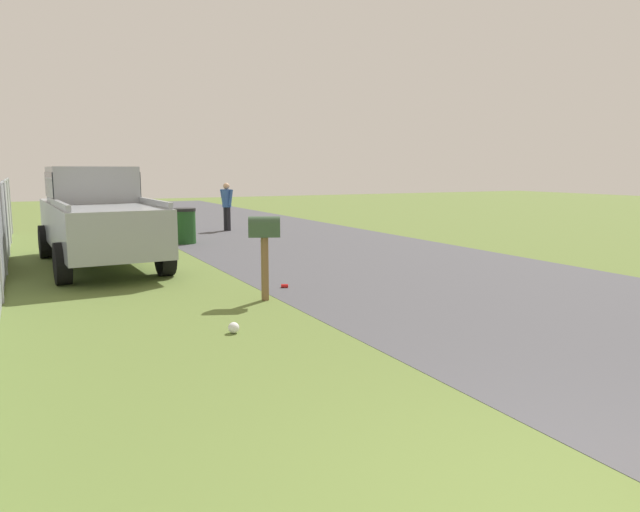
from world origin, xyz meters
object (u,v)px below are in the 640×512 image
object	(u,v)px
trash_bin	(185,226)
pedestrian	(227,203)
mailbox	(264,234)
pickup_truck	(96,213)

from	to	relation	value
trash_bin	pedestrian	xyz separation A→B (m)	(2.78, -2.11, 0.42)
mailbox	pedestrian	world-z (taller)	pedestrian
mailbox	pickup_truck	bearing A→B (deg)	43.83
pedestrian	pickup_truck	bearing A→B (deg)	26.18
pickup_truck	trash_bin	world-z (taller)	pickup_truck
trash_bin	pedestrian	world-z (taller)	pedestrian
pickup_truck	trash_bin	bearing A→B (deg)	-45.04
mailbox	pedestrian	distance (m)	10.75
mailbox	pickup_truck	xyz separation A→B (m)	(4.84, 1.92, 0.05)
mailbox	pedestrian	size ratio (longest dim) A/B	0.83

